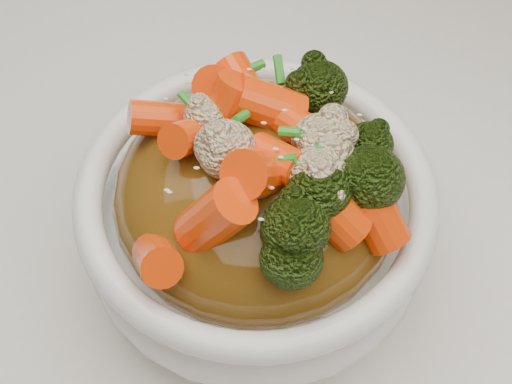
# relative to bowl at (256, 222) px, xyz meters

# --- Properties ---
(tablecloth) EXTENTS (1.20, 0.80, 0.04)m
(tablecloth) POSITION_rel_bowl_xyz_m (0.02, 0.02, -0.06)
(tablecloth) COLOR silver
(tablecloth) RESTS_ON dining_table
(bowl) EXTENTS (0.25, 0.25, 0.08)m
(bowl) POSITION_rel_bowl_xyz_m (0.00, 0.00, 0.00)
(bowl) COLOR white
(bowl) RESTS_ON tablecloth
(sauce_base) EXTENTS (0.20, 0.20, 0.08)m
(sauce_base) POSITION_rel_bowl_xyz_m (0.00, 0.00, 0.03)
(sauce_base) COLOR #5D3C10
(sauce_base) RESTS_ON bowl
(carrots) EXTENTS (0.20, 0.20, 0.04)m
(carrots) POSITION_rel_bowl_xyz_m (0.00, 0.00, 0.08)
(carrots) COLOR #F74208
(carrots) RESTS_ON sauce_base
(broccoli) EXTENTS (0.20, 0.20, 0.04)m
(broccoli) POSITION_rel_bowl_xyz_m (0.00, 0.00, 0.08)
(broccoli) COLOR black
(broccoli) RESTS_ON sauce_base
(cauliflower) EXTENTS (0.20, 0.20, 0.03)m
(cauliflower) POSITION_rel_bowl_xyz_m (0.00, 0.00, 0.08)
(cauliflower) COLOR beige
(cauliflower) RESTS_ON sauce_base
(scallions) EXTENTS (0.15, 0.15, 0.02)m
(scallions) POSITION_rel_bowl_xyz_m (0.00, 0.00, 0.08)
(scallions) COLOR #23871F
(scallions) RESTS_ON sauce_base
(sesame_seeds) EXTENTS (0.18, 0.18, 0.01)m
(sesame_seeds) POSITION_rel_bowl_xyz_m (0.00, 0.00, 0.08)
(sesame_seeds) COLOR beige
(sesame_seeds) RESTS_ON sauce_base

